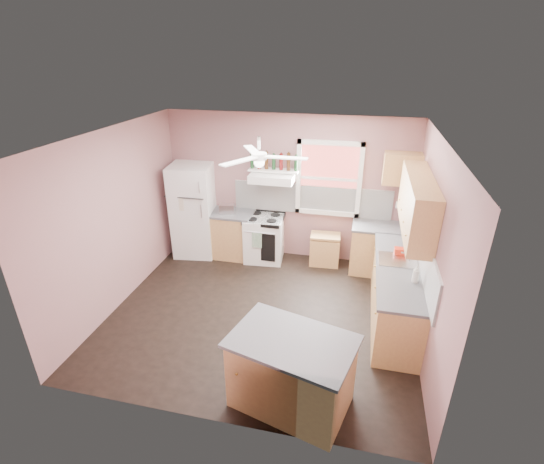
% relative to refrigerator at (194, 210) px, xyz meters
% --- Properties ---
extents(floor, '(4.50, 4.50, 0.00)m').
position_rel_refrigerator_xyz_m(floor, '(1.75, -1.66, -0.89)').
color(floor, black).
rests_on(floor, ground).
extents(ceiling, '(4.50, 4.50, 0.00)m').
position_rel_refrigerator_xyz_m(ceiling, '(1.75, -1.66, 1.81)').
color(ceiling, white).
rests_on(ceiling, ground).
extents(wall_back, '(4.50, 0.05, 2.70)m').
position_rel_refrigerator_xyz_m(wall_back, '(1.75, 0.36, 0.46)').
color(wall_back, '#8B5F60').
rests_on(wall_back, ground).
extents(wall_right, '(0.05, 4.00, 2.70)m').
position_rel_refrigerator_xyz_m(wall_right, '(4.03, -1.66, 0.46)').
color(wall_right, '#8B5F60').
rests_on(wall_right, ground).
extents(wall_left, '(0.05, 4.00, 2.70)m').
position_rel_refrigerator_xyz_m(wall_left, '(-0.52, -1.66, 0.46)').
color(wall_left, '#8B5F60').
rests_on(wall_left, ground).
extents(backsplash_back, '(2.90, 0.03, 0.55)m').
position_rel_refrigerator_xyz_m(backsplash_back, '(2.20, 0.33, 0.29)').
color(backsplash_back, white).
rests_on(backsplash_back, wall_back).
extents(backsplash_right, '(0.03, 2.60, 0.55)m').
position_rel_refrigerator_xyz_m(backsplash_right, '(3.99, -1.36, 0.29)').
color(backsplash_right, white).
rests_on(backsplash_right, wall_right).
extents(window_view, '(1.00, 0.02, 1.20)m').
position_rel_refrigerator_xyz_m(window_view, '(2.50, 0.32, 0.71)').
color(window_view, maroon).
rests_on(window_view, wall_back).
extents(window_frame, '(1.16, 0.07, 1.36)m').
position_rel_refrigerator_xyz_m(window_frame, '(2.50, 0.30, 0.71)').
color(window_frame, white).
rests_on(window_frame, wall_back).
extents(refrigerator, '(0.85, 0.83, 1.78)m').
position_rel_refrigerator_xyz_m(refrigerator, '(0.00, 0.00, 0.00)').
color(refrigerator, white).
rests_on(refrigerator, floor).
extents(base_cabinet_left, '(0.90, 0.60, 0.86)m').
position_rel_refrigerator_xyz_m(base_cabinet_left, '(0.69, 0.04, -0.46)').
color(base_cabinet_left, '#AF7A48').
rests_on(base_cabinet_left, floor).
extents(counter_left, '(0.92, 0.62, 0.04)m').
position_rel_refrigerator_xyz_m(counter_left, '(0.69, 0.04, -0.01)').
color(counter_left, '#4C4C4F').
rests_on(counter_left, base_cabinet_left).
extents(toaster, '(0.30, 0.21, 0.18)m').
position_rel_refrigerator_xyz_m(toaster, '(0.68, -0.02, 0.10)').
color(toaster, silver).
rests_on(toaster, counter_left).
extents(stove, '(0.76, 0.70, 0.86)m').
position_rel_refrigerator_xyz_m(stove, '(1.38, 0.04, -0.46)').
color(stove, white).
rests_on(stove, floor).
extents(range_hood, '(0.78, 0.50, 0.14)m').
position_rel_refrigerator_xyz_m(range_hood, '(1.52, 0.09, 0.73)').
color(range_hood, white).
rests_on(range_hood, wall_back).
extents(bottle_shelf, '(0.90, 0.26, 0.03)m').
position_rel_refrigerator_xyz_m(bottle_shelf, '(1.52, 0.21, 0.83)').
color(bottle_shelf, white).
rests_on(bottle_shelf, range_hood).
extents(cart, '(0.56, 0.39, 0.54)m').
position_rel_refrigerator_xyz_m(cart, '(2.53, 0.09, -0.62)').
color(cart, '#AF7A48').
rests_on(cart, floor).
extents(base_cabinet_corner, '(1.00, 0.60, 0.86)m').
position_rel_refrigerator_xyz_m(base_cabinet_corner, '(3.50, 0.04, -0.46)').
color(base_cabinet_corner, '#AF7A48').
rests_on(base_cabinet_corner, floor).
extents(base_cabinet_right, '(0.60, 2.20, 0.86)m').
position_rel_refrigerator_xyz_m(base_cabinet_right, '(3.70, -1.36, -0.46)').
color(base_cabinet_right, '#AF7A48').
rests_on(base_cabinet_right, floor).
extents(counter_corner, '(1.02, 0.62, 0.04)m').
position_rel_refrigerator_xyz_m(counter_corner, '(3.50, 0.04, -0.01)').
color(counter_corner, '#4C4C4F').
rests_on(counter_corner, base_cabinet_corner).
extents(counter_right, '(0.62, 2.22, 0.04)m').
position_rel_refrigerator_xyz_m(counter_right, '(3.69, -1.36, -0.01)').
color(counter_right, '#4C4C4F').
rests_on(counter_right, base_cabinet_right).
extents(sink, '(0.55, 0.45, 0.03)m').
position_rel_refrigerator_xyz_m(sink, '(3.69, -1.16, 0.01)').
color(sink, silver).
rests_on(sink, counter_right).
extents(faucet, '(0.03, 0.03, 0.14)m').
position_rel_refrigerator_xyz_m(faucet, '(3.85, -1.16, 0.08)').
color(faucet, silver).
rests_on(faucet, sink).
extents(upper_cabinet_right, '(0.33, 1.80, 0.76)m').
position_rel_refrigerator_xyz_m(upper_cabinet_right, '(3.83, -1.16, 0.89)').
color(upper_cabinet_right, '#AF7A48').
rests_on(upper_cabinet_right, wall_right).
extents(upper_cabinet_corner, '(0.60, 0.33, 0.52)m').
position_rel_refrigerator_xyz_m(upper_cabinet_corner, '(3.70, 0.17, 1.01)').
color(upper_cabinet_corner, '#AF7A48').
rests_on(upper_cabinet_corner, wall_back).
extents(paper_towel, '(0.26, 0.12, 0.12)m').
position_rel_refrigerator_xyz_m(paper_towel, '(3.82, 0.20, 0.36)').
color(paper_towel, white).
rests_on(paper_towel, wall_back).
extents(island, '(1.40, 1.08, 0.86)m').
position_rel_refrigerator_xyz_m(island, '(2.50, -3.22, -0.46)').
color(island, '#AF7A48').
rests_on(island, floor).
extents(island_top, '(1.49, 1.17, 0.04)m').
position_rel_refrigerator_xyz_m(island_top, '(2.50, -3.22, -0.01)').
color(island_top, '#4C4C4F').
rests_on(island_top, island).
extents(ceiling_fan_hub, '(0.20, 0.20, 0.08)m').
position_rel_refrigerator_xyz_m(ceiling_fan_hub, '(1.75, -1.66, 1.56)').
color(ceiling_fan_hub, white).
rests_on(ceiling_fan_hub, ceiling).
extents(soap_bottle, '(0.13, 0.13, 0.25)m').
position_rel_refrigerator_xyz_m(soap_bottle, '(3.87, -1.73, 0.13)').
color(soap_bottle, silver).
rests_on(soap_bottle, counter_right).
extents(red_caddy, '(0.18, 0.12, 0.10)m').
position_rel_refrigerator_xyz_m(red_caddy, '(3.73, -0.97, 0.06)').
color(red_caddy, red).
rests_on(red_caddy, counter_right).
extents(wine_bottles, '(0.86, 0.06, 0.31)m').
position_rel_refrigerator_xyz_m(wine_bottles, '(1.52, 0.21, 0.99)').
color(wine_bottles, '#143819').
rests_on(wine_bottles, bottle_shelf).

